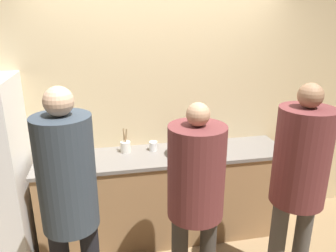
% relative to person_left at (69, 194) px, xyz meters
% --- Properties ---
extents(wall_back, '(5.20, 0.06, 2.60)m').
position_rel_person_left_xyz_m(wall_back, '(0.82, 1.24, 0.19)').
color(wall_back, '#D6BC8C').
rests_on(wall_back, ground_plane).
extents(counter, '(2.46, 0.61, 0.93)m').
position_rel_person_left_xyz_m(counter, '(0.82, 0.95, -0.65)').
color(counter, '#9E754C').
rests_on(counter, ground_plane).
extents(person_left, '(0.37, 0.37, 1.83)m').
position_rel_person_left_xyz_m(person_left, '(0.00, 0.00, 0.00)').
color(person_left, black).
rests_on(person_left, ground_plane).
extents(person_center, '(0.42, 0.42, 1.67)m').
position_rel_person_left_xyz_m(person_center, '(0.89, 0.07, -0.08)').
color(person_center, '#38332D').
rests_on(person_center, ground_plane).
extents(person_right, '(0.41, 0.41, 1.78)m').
position_rel_person_left_xyz_m(person_right, '(1.68, 0.00, -0.01)').
color(person_right, '#4C4742').
rests_on(person_right, ground_plane).
extents(fruit_bowl, '(0.35, 0.35, 0.14)m').
position_rel_person_left_xyz_m(fruit_bowl, '(1.02, 0.87, -0.13)').
color(fruit_bowl, '#4C3323').
rests_on(fruit_bowl, counter).
extents(utensil_crock, '(0.10, 0.10, 0.25)m').
position_rel_person_left_xyz_m(utensil_crock, '(0.45, 1.05, -0.12)').
color(utensil_crock, silver).
rests_on(utensil_crock, counter).
extents(bottle_green, '(0.08, 0.08, 0.21)m').
position_rel_person_left_xyz_m(bottle_green, '(-0.16, 0.96, -0.10)').
color(bottle_green, '#236033').
rests_on(bottle_green, counter).
extents(cup_white, '(0.08, 0.08, 0.09)m').
position_rel_person_left_xyz_m(cup_white, '(0.72, 1.03, -0.13)').
color(cup_white, white).
rests_on(cup_white, counter).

